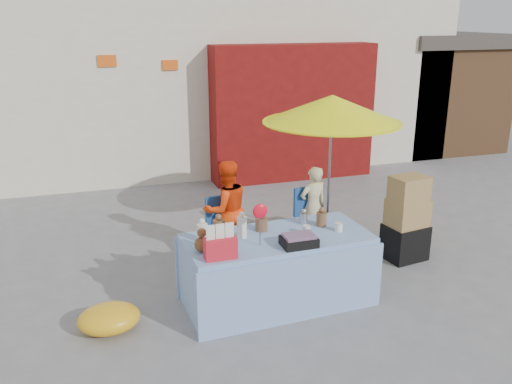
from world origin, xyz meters
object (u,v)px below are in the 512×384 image
object	(u,v)px
vendor_beige	(313,206)
chair_right	(316,231)
market_table	(276,269)
umbrella	(332,109)
vendor_orange	(226,209)
chair_left	(229,242)
box_stack	(406,221)

from	to	relation	value
vendor_beige	chair_right	bearing A→B (deg)	79.25
market_table	vendor_beige	bearing A→B (deg)	50.09
chair_right	umbrella	world-z (taller)	umbrella
vendor_beige	vendor_orange	bearing A→B (deg)	-9.62
market_table	umbrella	world-z (taller)	umbrella
chair_right	vendor_beige	xyz separation A→B (m)	(0.00, 0.13, 0.32)
umbrella	chair_left	bearing A→B (deg)	-169.62
vendor_orange	box_stack	bearing A→B (deg)	150.57
box_stack	market_table	bearing A→B (deg)	-164.46
umbrella	box_stack	xyz separation A→B (m)	(0.69, -0.96, -1.36)
market_table	chair_left	world-z (taller)	market_table
market_table	chair_right	size ratio (longest dim) A/B	2.52
market_table	box_stack	xyz separation A→B (m)	(2.02, 0.56, 0.12)
market_table	chair_left	distance (m)	1.26
chair_left	vendor_beige	xyz separation A→B (m)	(1.25, 0.13, 0.32)
market_table	vendor_orange	bearing A→B (deg)	96.09
chair_left	chair_right	size ratio (longest dim) A/B	1.00
chair_left	chair_right	xyz separation A→B (m)	(1.25, 0.00, 0.00)
vendor_orange	vendor_beige	world-z (taller)	vendor_orange
chair_left	vendor_beige	bearing A→B (deg)	-3.50
chair_right	umbrella	bearing A→B (deg)	33.60
umbrella	market_table	bearing A→B (deg)	-131.34
market_table	box_stack	size ratio (longest dim) A/B	1.86
market_table	umbrella	bearing A→B (deg)	45.87
vendor_beige	umbrella	world-z (taller)	umbrella
chair_right	box_stack	bearing A→B (deg)	-43.77
vendor_beige	chair_left	bearing A→B (deg)	-3.50
market_table	chair_left	size ratio (longest dim) A/B	2.52
market_table	vendor_beige	distance (m)	1.72
market_table	vendor_orange	distance (m)	1.41
umbrella	box_stack	world-z (taller)	umbrella
umbrella	chair_right	bearing A→B (deg)	-136.78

